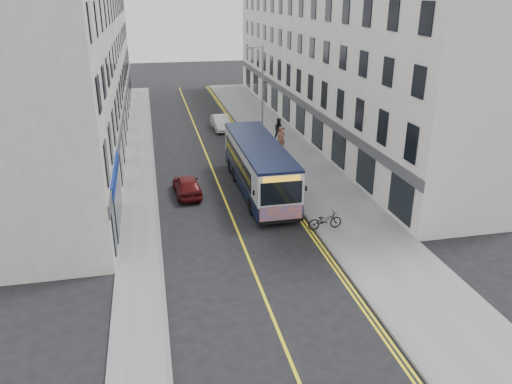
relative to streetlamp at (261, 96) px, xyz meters
name	(u,v)px	position (x,y,z in m)	size (l,w,h in m)	color
ground	(241,240)	(-4.17, -14.00, -4.38)	(140.00, 140.00, 0.00)	black
pavement_east	(294,158)	(2.08, -2.00, -4.32)	(4.50, 64.00, 0.12)	gray
pavement_west	(139,169)	(-9.17, -2.00, -4.32)	(2.00, 64.00, 0.12)	gray
kerb_east	(265,160)	(-0.17, -2.00, -4.32)	(0.18, 64.00, 0.13)	slate
kerb_west	(154,168)	(-8.17, -2.00, -4.32)	(0.18, 64.00, 0.13)	slate
road_centre_line	(211,165)	(-4.17, -2.00, -4.38)	(0.12, 64.00, 0.01)	yellow
road_dbl_yellow_inner	(259,161)	(-0.62, -2.00, -4.38)	(0.10, 64.00, 0.01)	yellow
road_dbl_yellow_outer	(262,161)	(-0.42, -2.00, -4.38)	(0.10, 64.00, 0.01)	yellow
terrace_east	(325,54)	(7.33, 7.00, 2.12)	(6.00, 46.00, 13.00)	white
terrace_west	(81,60)	(-13.17, 7.00, 2.12)	(6.00, 46.00, 13.00)	silver
streetlamp	(261,96)	(0.00, 0.00, 0.00)	(1.32, 0.18, 8.00)	gray
city_bus	(259,165)	(-1.91, -7.76, -2.68)	(2.51, 10.74, 3.12)	black
bicycle	(325,220)	(0.23, -13.87, -3.78)	(0.64, 1.83, 0.96)	black
pedestrian_near	(281,139)	(1.58, 0.02, -3.34)	(0.67, 0.44, 1.84)	#925C42
pedestrian_far	(279,130)	(2.08, 2.50, -3.30)	(0.93, 0.73, 1.92)	black
car_white	(221,123)	(-1.97, 7.64, -3.75)	(1.35, 3.87, 1.27)	silver
car_maroon	(187,185)	(-6.27, -7.39, -3.76)	(1.48, 3.68, 1.25)	#520D0E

